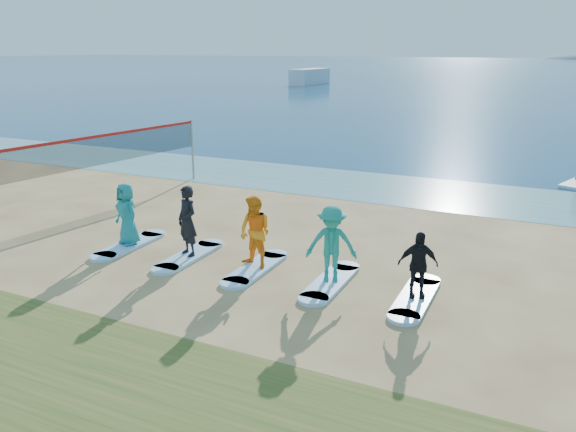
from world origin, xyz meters
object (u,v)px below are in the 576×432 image
at_px(surfboard_0, 130,245).
at_px(student_4, 418,264).
at_px(boat_offshore_a, 310,84).
at_px(student_1, 187,221).
at_px(volleyball_net, 104,150).
at_px(student_2, 255,232).
at_px(surfboard_1, 189,256).
at_px(surfboard_3, 331,282).
at_px(student_0, 127,214).
at_px(student_3, 331,244).
at_px(surfboard_4, 415,298).
at_px(surfboard_2, 256,268).

distance_m(surfboard_0, student_4, 8.18).
bearing_deg(boat_offshore_a, student_1, -63.84).
height_order(volleyball_net, student_2, volleyball_net).
distance_m(surfboard_1, surfboard_3, 4.07).
bearing_deg(boat_offshore_a, student_2, -62.37).
xyz_separation_m(student_0, student_4, (8.14, 0.00, -0.12)).
bearing_deg(student_3, surfboard_3, 0.00).
height_order(surfboard_3, surfboard_4, same).
relative_size(student_1, student_4, 1.25).
height_order(surfboard_0, student_4, student_4).
bearing_deg(student_0, student_1, 18.55).
bearing_deg(surfboard_4, surfboard_3, 180.00).
bearing_deg(student_2, surfboard_4, 14.46).
relative_size(volleyball_net, surfboard_0, 4.09).
distance_m(student_1, student_4, 6.11).
relative_size(volleyball_net, student_4, 5.95).
xyz_separation_m(surfboard_2, surfboard_3, (2.04, 0.00, 0.00)).
relative_size(student_0, surfboard_1, 0.80).
distance_m(surfboard_3, surfboard_4, 2.04).
xyz_separation_m(volleyball_net, student_4, (12.10, -3.49, -1.06)).
height_order(boat_offshore_a, student_3, student_3).
bearing_deg(surfboard_3, volleyball_net, 160.85).
bearing_deg(student_0, student_3, 18.55).
relative_size(volleyball_net, surfboard_4, 4.09).
height_order(surfboard_1, student_1, student_1).
bearing_deg(student_2, surfboard_3, 14.46).
bearing_deg(boat_offshore_a, surfboard_2, -62.37).
xyz_separation_m(volleyball_net, student_0, (3.96, -3.49, -0.94)).
distance_m(surfboard_1, surfboard_4, 6.11).
xyz_separation_m(surfboard_0, surfboard_2, (4.07, 0.00, 0.00)).
distance_m(surfboard_0, student_1, 2.26).
relative_size(boat_offshore_a, student_0, 4.64).
height_order(surfboard_0, student_2, student_2).
relative_size(student_0, surfboard_3, 0.80).
bearing_deg(surfboard_3, surfboard_4, 0.00).
height_order(boat_offshore_a, surfboard_0, boat_offshore_a).
bearing_deg(surfboard_1, student_2, 0.00).
relative_size(surfboard_1, surfboard_3, 1.00).
bearing_deg(student_1, surfboard_2, 23.16).
xyz_separation_m(student_0, student_3, (6.11, 0.00, 0.05)).
bearing_deg(student_4, surfboard_0, 157.68).
bearing_deg(surfboard_2, volleyball_net, 156.48).
bearing_deg(student_4, boat_offshore_a, 92.81).
height_order(student_2, student_3, student_3).
height_order(surfboard_3, student_4, student_4).
height_order(surfboard_1, surfboard_4, same).
height_order(student_1, student_4, student_1).
bearing_deg(surfboard_0, student_3, 0.00).
xyz_separation_m(surfboard_3, student_3, (0.00, 0.00, 0.97)).
bearing_deg(student_1, volleyball_net, 172.92).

